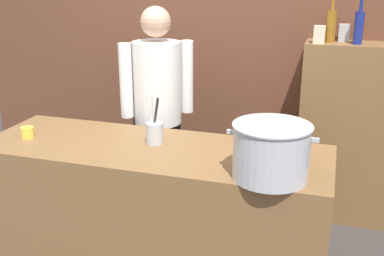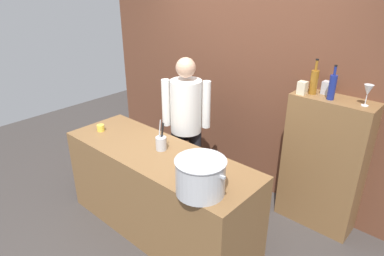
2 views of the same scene
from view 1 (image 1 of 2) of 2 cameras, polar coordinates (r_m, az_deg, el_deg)
The scene contains 11 objects.
brick_back_panel at distance 3.92m, azimuth 2.76°, elevation 13.04°, with size 4.40×0.10×3.00m, color brown.
prep_counter at distance 2.95m, azimuth -4.58°, elevation -10.54°, with size 2.07×0.70×0.90m, color brown.
bar_cabinet at distance 3.77m, azimuth 18.68°, elevation -0.77°, with size 0.76×0.32×1.39m, color brown.
chef at distance 3.37m, azimuth -4.23°, elevation 2.79°, with size 0.46×0.41×1.66m.
stockpot_large at distance 2.34m, azimuth 9.62°, elevation -2.85°, with size 0.45×0.39×0.28m.
utensil_crock at distance 2.79m, azimuth -4.59°, elevation -0.50°, with size 0.10×0.10×0.30m.
butter_jar at distance 3.07m, azimuth -19.43°, elevation -0.50°, with size 0.08×0.08×0.07m, color yellow.
wine_bottle_amber at distance 3.58m, azimuth 16.57°, elevation 11.94°, with size 0.07×0.07×0.33m.
wine_bottle_cobalt at distance 3.54m, azimuth 19.67°, elevation 11.53°, with size 0.06×0.06×0.32m.
spice_tin_silver at distance 3.66m, azimuth 18.06°, elevation 10.98°, with size 0.08×0.08×0.12m, color #B2B2B7.
spice_tin_cream at distance 3.51m, azimuth 15.27°, elevation 10.94°, with size 0.08×0.08×0.12m, color beige.
Camera 1 is at (0.98, -2.38, 1.89)m, focal length 43.75 mm.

